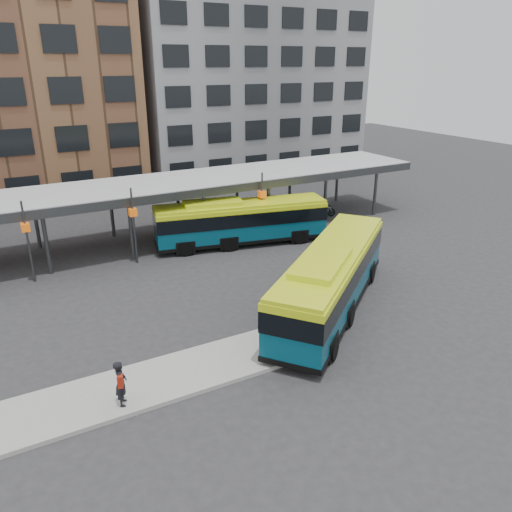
% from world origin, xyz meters
% --- Properties ---
extents(ground, '(120.00, 120.00, 0.00)m').
position_xyz_m(ground, '(0.00, 0.00, 0.00)').
color(ground, '#28282B').
rests_on(ground, ground).
extents(boarding_island, '(14.00, 3.00, 0.18)m').
position_xyz_m(boarding_island, '(-5.50, -3.00, 0.09)').
color(boarding_island, gray).
rests_on(boarding_island, ground).
extents(canopy, '(40.00, 6.53, 4.80)m').
position_xyz_m(canopy, '(-0.06, 12.87, 3.91)').
color(canopy, '#999B9E').
rests_on(canopy, ground).
extents(building_grey, '(24.00, 14.00, 20.00)m').
position_xyz_m(building_grey, '(16.00, 32.00, 10.00)').
color(building_grey, slate).
rests_on(building_grey, ground).
extents(bus_front, '(11.64, 9.98, 3.50)m').
position_xyz_m(bus_front, '(3.76, -1.25, 1.82)').
color(bus_front, '#084358').
rests_on(bus_front, ground).
extents(bus_rear, '(11.92, 4.84, 3.21)m').
position_xyz_m(bus_rear, '(4.28, 9.63, 1.67)').
color(bus_rear, '#084358').
rests_on(bus_rear, ground).
extents(pedestrian, '(0.59, 0.75, 1.79)m').
position_xyz_m(pedestrian, '(-7.52, -3.86, 1.09)').
color(pedestrian, black).
rests_on(pedestrian, boarding_island).
extents(bike_rack, '(4.06, 1.45, 1.06)m').
position_xyz_m(bike_rack, '(12.32, 12.05, 0.48)').
color(bike_rack, slate).
rests_on(bike_rack, ground).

